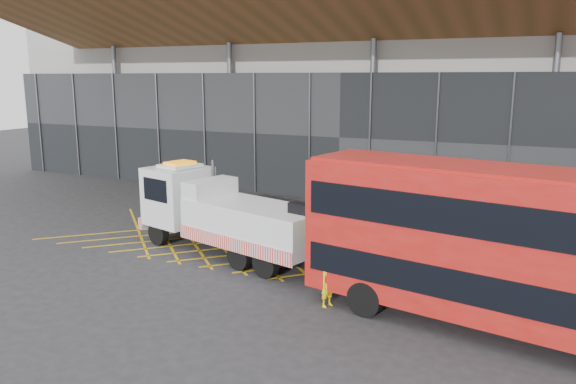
% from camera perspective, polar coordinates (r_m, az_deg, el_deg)
% --- Properties ---
extents(ground_plane, '(120.00, 120.00, 0.00)m').
position_cam_1_polar(ground_plane, '(27.15, -7.12, -5.01)').
color(ground_plane, '#28282A').
extents(road_markings, '(24.76, 7.16, 0.01)m').
position_cam_1_polar(road_markings, '(25.33, 0.62, -6.12)').
color(road_markings, gold).
rests_on(road_markings, ground_plane).
extents(construction_building, '(55.00, 23.97, 18.00)m').
position_cam_1_polar(construction_building, '(42.16, 8.62, 13.17)').
color(construction_building, gray).
rests_on(construction_building, ground_plane).
extents(recovery_truck, '(11.22, 5.15, 3.92)m').
position_cam_1_polar(recovery_truck, '(24.88, -6.62, -2.21)').
color(recovery_truck, black).
rests_on(recovery_truck, ground_plane).
extents(bus_towed, '(12.85, 5.16, 5.11)m').
position_cam_1_polar(bus_towed, '(17.97, 21.30, -4.97)').
color(bus_towed, '#AD140F').
rests_on(bus_towed, ground_plane).
extents(worker, '(0.58, 0.69, 1.60)m').
position_cam_1_polar(worker, '(19.41, 4.07, -9.29)').
color(worker, yellow).
rests_on(worker, ground_plane).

